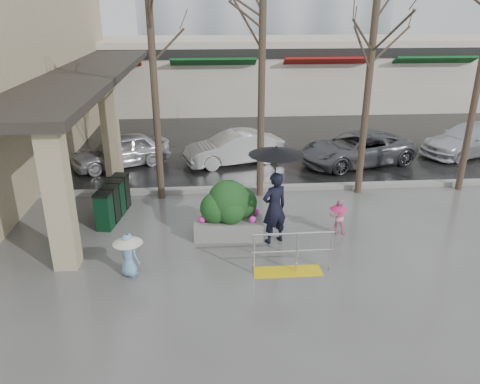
{
  "coord_description": "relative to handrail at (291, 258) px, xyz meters",
  "views": [
    {
      "loc": [
        -0.54,
        -10.57,
        5.84
      ],
      "look_at": [
        0.32,
        0.68,
        1.3
      ],
      "focal_mm": 35.0,
      "sensor_mm": 36.0,
      "label": 1
    }
  ],
  "objects": [
    {
      "name": "canopy_slab",
      "position": [
        -6.16,
        9.2,
        3.25
      ],
      "size": [
        2.8,
        18.0,
        0.25
      ],
      "primitive_type": "cube",
      "color": "#2D2823",
      "rests_on": "pillar_front"
    },
    {
      "name": "car_a",
      "position": [
        -5.15,
        8.14,
        0.25
      ],
      "size": [
        3.97,
        2.98,
        1.26
      ],
      "primitive_type": "imported",
      "rotation": [
        0.0,
        0.0,
        -1.11
      ],
      "color": "#BDBCC2",
      "rests_on": "ground"
    },
    {
      "name": "child_blue",
      "position": [
        -3.72,
        0.15,
        0.28
      ],
      "size": [
        0.69,
        0.69,
        1.06
      ],
      "rotation": [
        0.0,
        0.0,
        2.54
      ],
      "color": "#6FA2C5",
      "rests_on": "ground"
    },
    {
      "name": "pillar_front",
      "position": [
        -5.26,
        0.7,
        1.37
      ],
      "size": [
        0.55,
        0.55,
        3.5
      ],
      "primitive_type": "cube",
      "color": "tan",
      "rests_on": "ground"
    },
    {
      "name": "tree_west",
      "position": [
        -3.36,
        4.8,
        4.71
      ],
      "size": [
        3.2,
        3.2,
        6.8
      ],
      "color": "#382B21",
      "rests_on": "ground"
    },
    {
      "name": "woman",
      "position": [
        -0.17,
        1.53,
        1.13
      ],
      "size": [
        1.38,
        1.38,
        2.63
      ],
      "rotation": [
        0.0,
        0.0,
        3.57
      ],
      "color": "black",
      "rests_on": "ground"
    },
    {
      "name": "tree_mideast",
      "position": [
        3.14,
        4.8,
        4.48
      ],
      "size": [
        3.2,
        3.2,
        6.5
      ],
      "color": "#382B21",
      "rests_on": "ground"
    },
    {
      "name": "tree_midwest",
      "position": [
        -0.16,
        4.8,
        4.86
      ],
      "size": [
        3.2,
        3.2,
        7.0
      ],
      "color": "#382B21",
      "rests_on": "ground"
    },
    {
      "name": "street_asphalt",
      "position": [
        -1.36,
        23.2,
        -0.37
      ],
      "size": [
        120.0,
        36.0,
        0.01
      ],
      "primitive_type": "cube",
      "color": "black",
      "rests_on": "ground"
    },
    {
      "name": "car_c",
      "position": [
        3.95,
        7.68,
        0.25
      ],
      "size": [
        4.94,
        3.3,
        1.26
      ],
      "primitive_type": "imported",
      "rotation": [
        0.0,
        0.0,
        -1.28
      ],
      "color": "#515358",
      "rests_on": "ground"
    },
    {
      "name": "storefront_row",
      "position": [
        0.64,
        19.17,
        1.64
      ],
      "size": [
        34.0,
        6.74,
        4.0
      ],
      "color": "beige",
      "rests_on": "ground"
    },
    {
      "name": "pillar_back",
      "position": [
        -5.26,
        7.2,
        1.37
      ],
      "size": [
        0.55,
        0.55,
        3.5
      ],
      "primitive_type": "cube",
      "color": "tan",
      "rests_on": "ground"
    },
    {
      "name": "planter",
      "position": [
        -1.33,
        1.98,
        0.38
      ],
      "size": [
        1.87,
        1.08,
        1.59
      ],
      "rotation": [
        0.0,
        0.0,
        -0.05
      ],
      "color": "slate",
      "rests_on": "ground"
    },
    {
      "name": "car_d",
      "position": [
        9.02,
        8.63,
        0.25
      ],
      "size": [
        4.69,
        3.23,
        1.26
      ],
      "primitive_type": "imported",
      "rotation": [
        0.0,
        0.0,
        -1.2
      ],
      "color": "silver",
      "rests_on": "ground"
    },
    {
      "name": "ground",
      "position": [
        -1.36,
        1.2,
        -0.38
      ],
      "size": [
        120.0,
        120.0,
        0.0
      ],
      "primitive_type": "plane",
      "color": "#51514F",
      "rests_on": "ground"
    },
    {
      "name": "news_boxes",
      "position": [
        -4.62,
        3.37,
        0.16
      ],
      "size": [
        0.74,
        1.97,
        1.08
      ],
      "rotation": [
        0.0,
        0.0,
        -0.16
      ],
      "color": "#0B341B",
      "rests_on": "ground"
    },
    {
      "name": "child_pink",
      "position": [
        1.64,
        1.92,
        0.17
      ],
      "size": [
        0.53,
        0.49,
        0.98
      ],
      "rotation": [
        0.0,
        0.0,
        2.99
      ],
      "color": "pink",
      "rests_on": "ground"
    },
    {
      "name": "curb",
      "position": [
        -1.36,
        5.2,
        -0.3
      ],
      "size": [
        120.0,
        0.3,
        0.15
      ],
      "primitive_type": "cube",
      "color": "gray",
      "rests_on": "ground"
    },
    {
      "name": "handrail",
      "position": [
        0.0,
        0.0,
        0.0
      ],
      "size": [
        1.9,
        0.5,
        1.03
      ],
      "color": "yellow",
      "rests_on": "ground"
    },
    {
      "name": "car_b",
      "position": [
        -0.79,
        8.14,
        0.25
      ],
      "size": [
        4.05,
        2.38,
        1.26
      ],
      "primitive_type": "imported",
      "rotation": [
        0.0,
        0.0,
        -1.28
      ],
      "color": "silver",
      "rests_on": "ground"
    }
  ]
}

